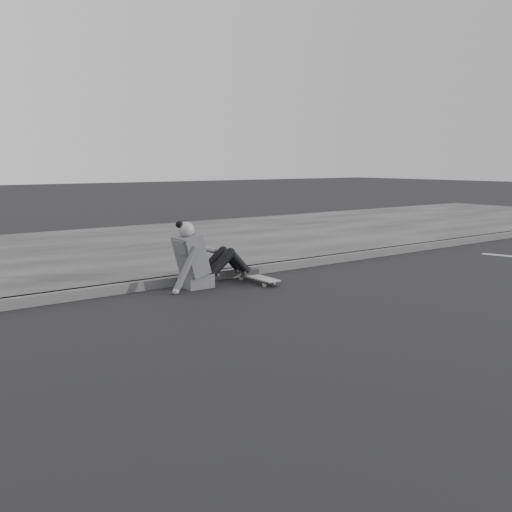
{
  "coord_description": "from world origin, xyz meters",
  "views": [
    {
      "loc": [
        -6.53,
        -3.97,
        1.6
      ],
      "look_at": [
        -2.54,
        1.4,
        0.5
      ],
      "focal_mm": 40.0,
      "sensor_mm": 36.0,
      "label": 1
    }
  ],
  "objects": [
    {
      "name": "ground",
      "position": [
        0.0,
        0.0,
        0.0
      ],
      "size": [
        80.0,
        80.0,
        0.0
      ],
      "primitive_type": "plane",
      "color": "black",
      "rests_on": "ground"
    },
    {
      "name": "curb",
      "position": [
        0.0,
        2.58,
        0.06
      ],
      "size": [
        24.0,
        0.16,
        0.12
      ],
      "primitive_type": "cube",
      "color": "#4D4D4D",
      "rests_on": "ground"
    },
    {
      "name": "sidewalk",
      "position": [
        0.0,
        5.6,
        0.06
      ],
      "size": [
        24.0,
        6.0,
        0.12
      ],
      "primitive_type": "cube",
      "color": "#3C3C3C",
      "rests_on": "ground"
    },
    {
      "name": "seated_woman",
      "position": [
        -2.78,
        2.3,
        0.36
      ],
      "size": [
        1.38,
        0.46,
        0.88
      ],
      "color": "#515154",
      "rests_on": "ground"
    },
    {
      "name": "skateboard",
      "position": [
        -2.04,
        2.05,
        0.07
      ],
      "size": [
        0.2,
        0.78,
        0.09
      ],
      "color": "gray",
      "rests_on": "ground"
    }
  ]
}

